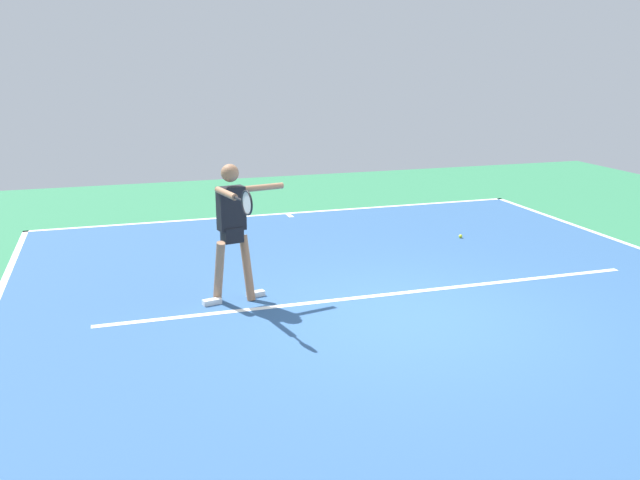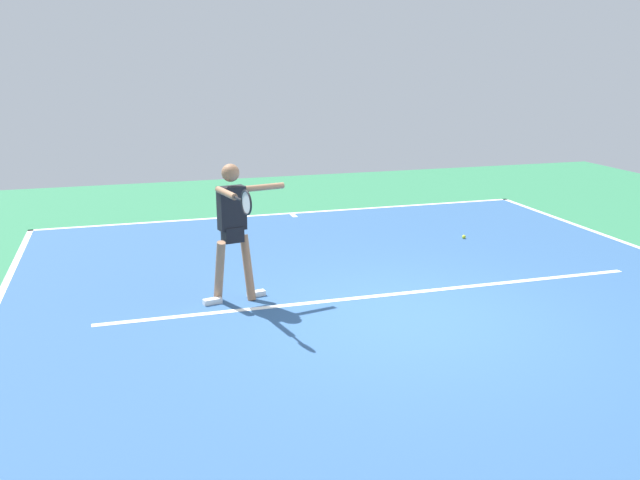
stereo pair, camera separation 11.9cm
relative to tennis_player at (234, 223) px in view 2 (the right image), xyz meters
name	(u,v)px [view 2 (the right image)]	position (x,y,z in m)	size (l,w,h in m)	color
ground_plane	(411,318)	(-1.95, 1.21, -1.05)	(20.84, 20.84, 0.00)	#2D754C
court_surface	(411,317)	(-1.95, 1.21, -1.04)	(10.01, 12.10, 0.00)	#2D5484
court_line_baseline_near	(291,213)	(-1.95, -4.80, -1.04)	(10.01, 0.10, 0.01)	white
court_line_service	(386,295)	(-1.95, 0.36, -1.04)	(7.51, 0.10, 0.01)	white
court_line_centre_mark	(294,215)	(-1.95, -4.60, -1.04)	(0.10, 0.30, 0.01)	white
tennis_player	(234,223)	(0.00, 0.00, 0.00)	(1.15, 1.29, 1.81)	#9E7051
tennis_ball_near_service_line	(464,237)	(-4.38, -1.98, -1.01)	(0.07, 0.07, 0.07)	#CCE033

